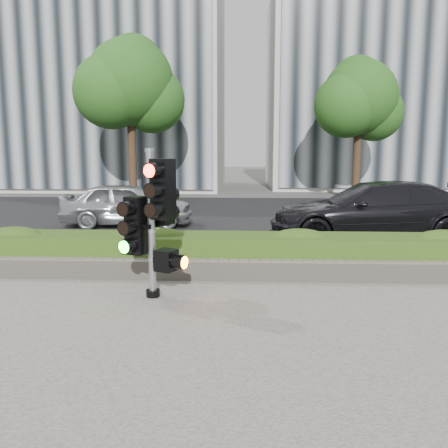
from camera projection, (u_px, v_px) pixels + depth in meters
The scene contains 13 objects.
ground at pixel (210, 318), 6.60m from camera, with size 120.00×120.00×0.00m, color #51514C.
sidewalk at pixel (189, 416), 4.13m from camera, with size 16.00×11.00×0.03m, color #9E9389.
road at pixel (231, 217), 16.46m from camera, with size 60.00×13.00×0.02m, color black.
curb at pixel (222, 261), 9.70m from camera, with size 60.00×0.25×0.12m, color gray.
stone_wall at pixel (218, 270), 8.44m from camera, with size 12.00×0.32×0.34m, color gray.
hedge at pixel (220, 252), 9.06m from camera, with size 12.00×1.00×0.68m, color #5E8D2B.
building_left at pixel (89, 63), 28.53m from camera, with size 16.00×9.00×15.00m, color #B7B7B2.
building_right at pixel (413, 91), 29.85m from camera, with size 18.00×10.00×12.00m, color #B7B7B2.
tree_left at pixel (130, 86), 20.38m from camera, with size 4.61×4.03×7.34m.
tree_right at pixel (359, 100), 21.01m from camera, with size 4.10×3.58×6.53m.
traffic_signal at pixel (154, 216), 7.27m from camera, with size 0.86×0.73×2.31m.
car_silver at pixel (127, 204), 14.33m from camera, with size 1.57×3.90×1.33m, color #B3B7BB.
car_dark at pixel (373, 211), 11.96m from camera, with size 2.12×5.21×1.51m, color black.
Camera 1 is at (0.47, -6.30, 2.31)m, focal length 38.00 mm.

